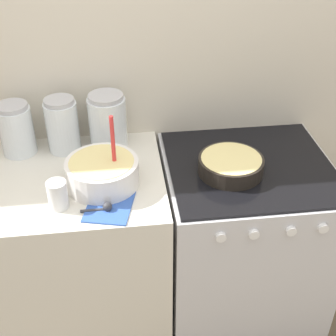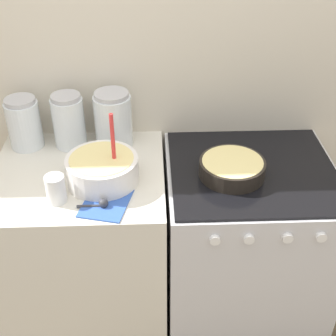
{
  "view_description": "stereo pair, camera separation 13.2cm",
  "coord_description": "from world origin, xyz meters",
  "px_view_note": "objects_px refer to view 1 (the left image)",
  "views": [
    {
      "loc": [
        -0.18,
        -1.26,
        2.01
      ],
      "look_at": [
        0.02,
        0.28,
        0.94
      ],
      "focal_mm": 50.0,
      "sensor_mm": 36.0,
      "label": 1
    },
    {
      "loc": [
        -0.05,
        -1.27,
        2.01
      ],
      "look_at": [
        0.02,
        0.28,
        0.94
      ],
      "focal_mm": 50.0,
      "sensor_mm": 36.0,
      "label": 2
    }
  ],
  "objects_px": {
    "baking_pan": "(231,165)",
    "mixing_bowl": "(102,171)",
    "storage_jar_left": "(17,132)",
    "storage_jar_middle": "(63,128)",
    "stove": "(241,242)",
    "storage_jar_right": "(108,125)",
    "tin_can": "(58,195)"
  },
  "relations": [
    {
      "from": "stove",
      "to": "tin_can",
      "type": "height_order",
      "value": "tin_can"
    },
    {
      "from": "storage_jar_left",
      "to": "storage_jar_right",
      "type": "bearing_deg",
      "value": 0.0
    },
    {
      "from": "storage_jar_left",
      "to": "storage_jar_middle",
      "type": "bearing_deg",
      "value": 0.0
    },
    {
      "from": "stove",
      "to": "tin_can",
      "type": "bearing_deg",
      "value": -166.82
    },
    {
      "from": "stove",
      "to": "baking_pan",
      "type": "height_order",
      "value": "baking_pan"
    },
    {
      "from": "storage_jar_left",
      "to": "storage_jar_middle",
      "type": "relative_size",
      "value": 0.95
    },
    {
      "from": "storage_jar_right",
      "to": "tin_can",
      "type": "relative_size",
      "value": 2.26
    },
    {
      "from": "storage_jar_left",
      "to": "storage_jar_right",
      "type": "relative_size",
      "value": 0.92
    },
    {
      "from": "mixing_bowl",
      "to": "storage_jar_middle",
      "type": "relative_size",
      "value": 1.24
    },
    {
      "from": "storage_jar_middle",
      "to": "mixing_bowl",
      "type": "bearing_deg",
      "value": -60.48
    },
    {
      "from": "baking_pan",
      "to": "mixing_bowl",
      "type": "bearing_deg",
      "value": -177.78
    },
    {
      "from": "mixing_bowl",
      "to": "storage_jar_right",
      "type": "height_order",
      "value": "mixing_bowl"
    },
    {
      "from": "mixing_bowl",
      "to": "storage_jar_right",
      "type": "relative_size",
      "value": 1.2
    },
    {
      "from": "storage_jar_middle",
      "to": "storage_jar_right",
      "type": "bearing_deg",
      "value": 0.0
    },
    {
      "from": "stove",
      "to": "storage_jar_left",
      "type": "bearing_deg",
      "value": 166.87
    },
    {
      "from": "tin_can",
      "to": "baking_pan",
      "type": "bearing_deg",
      "value": 11.64
    },
    {
      "from": "stove",
      "to": "storage_jar_right",
      "type": "height_order",
      "value": "storage_jar_right"
    },
    {
      "from": "baking_pan",
      "to": "storage_jar_middle",
      "type": "height_order",
      "value": "storage_jar_middle"
    },
    {
      "from": "mixing_bowl",
      "to": "baking_pan",
      "type": "bearing_deg",
      "value": 2.22
    },
    {
      "from": "baking_pan",
      "to": "storage_jar_left",
      "type": "relative_size",
      "value": 1.16
    },
    {
      "from": "storage_jar_right",
      "to": "tin_can",
      "type": "xyz_separation_m",
      "value": [
        -0.2,
        -0.41,
        -0.05
      ]
    },
    {
      "from": "tin_can",
      "to": "storage_jar_middle",
      "type": "bearing_deg",
      "value": 89.96
    },
    {
      "from": "storage_jar_right",
      "to": "baking_pan",
      "type": "bearing_deg",
      "value": -28.85
    },
    {
      "from": "baking_pan",
      "to": "storage_jar_left",
      "type": "xyz_separation_m",
      "value": [
        -0.89,
        0.27,
        0.06
      ]
    },
    {
      "from": "storage_jar_left",
      "to": "storage_jar_right",
      "type": "height_order",
      "value": "storage_jar_right"
    },
    {
      "from": "stove",
      "to": "storage_jar_left",
      "type": "distance_m",
      "value": 1.15
    },
    {
      "from": "baking_pan",
      "to": "tin_can",
      "type": "relative_size",
      "value": 2.41
    },
    {
      "from": "mixing_bowl",
      "to": "tin_can",
      "type": "height_order",
      "value": "mixing_bowl"
    },
    {
      "from": "baking_pan",
      "to": "tin_can",
      "type": "height_order",
      "value": "tin_can"
    },
    {
      "from": "stove",
      "to": "storage_jar_left",
      "type": "relative_size",
      "value": 3.84
    },
    {
      "from": "baking_pan",
      "to": "storage_jar_middle",
      "type": "relative_size",
      "value": 1.1
    },
    {
      "from": "baking_pan",
      "to": "storage_jar_left",
      "type": "distance_m",
      "value": 0.93
    }
  ]
}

